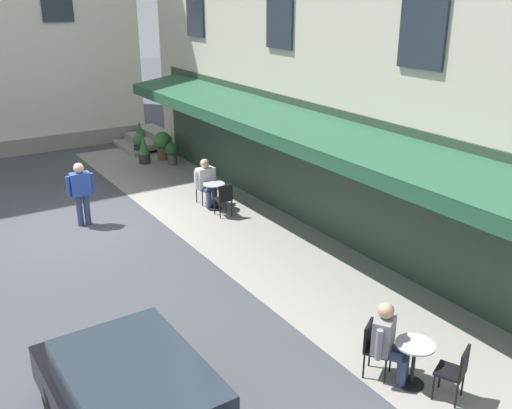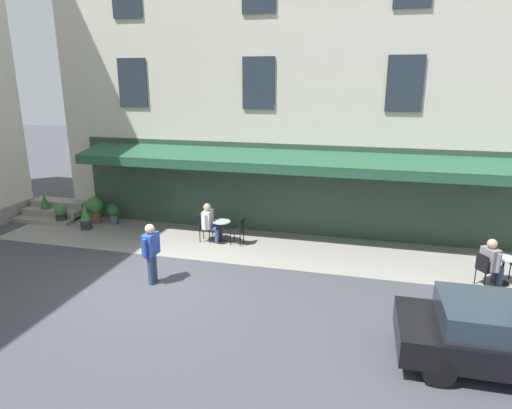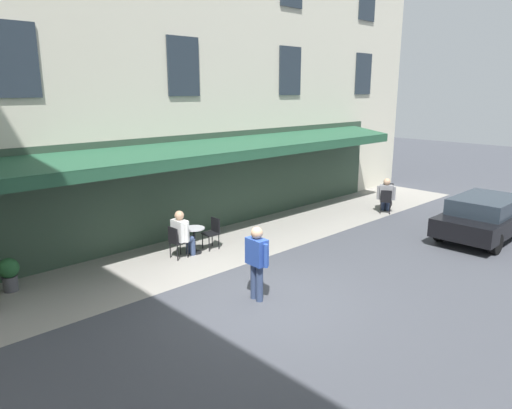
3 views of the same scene
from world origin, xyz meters
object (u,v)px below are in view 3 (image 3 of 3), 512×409
Objects in this scene: walking_pedestrian_in_blue at (257,258)px; cafe_chair_black_kerbside at (176,240)px; seated_patron_in_grey at (386,194)px; parked_car_black at (486,215)px; potted_plant_mid_terrace at (9,272)px; cafe_chair_black_facing_street at (213,230)px; cafe_chair_black_under_awning at (388,193)px; cafe_table_mid_terrace at (386,197)px; seated_companion_in_white at (182,232)px; cafe_chair_black_near_door at (386,199)px; cafe_table_near_entrance at (194,237)px.

cafe_chair_black_kerbside is at bearing -93.05° from walking_pedestrian_in_blue.
walking_pedestrian_in_blue is at bearing 13.57° from seated_patron_in_grey.
seated_patron_in_grey is 0.31× the size of parked_car_black.
potted_plant_mid_terrace is (3.99, -0.86, -0.09)m from cafe_chair_black_kerbside.
cafe_chair_black_facing_street is 0.69× the size of seated_patron_in_grey.
cafe_chair_black_under_awning is at bearing 175.23° from cafe_chair_black_kerbside.
cafe_chair_black_under_awning is 13.64m from potted_plant_mid_terrace.
cafe_table_mid_terrace is 8.82m from seated_companion_in_white.
cafe_chair_black_facing_street is 3.69m from walking_pedestrian_in_blue.
seated_companion_in_white reaches higher than seated_patron_in_grey.
cafe_chair_black_kerbside is 0.68× the size of seated_companion_in_white.
cafe_chair_black_under_awning is (-9.54, 0.80, 0.00)m from cafe_chair_black_kerbside.
potted_plant_mid_terrace is (12.42, -2.25, -0.09)m from cafe_chair_black_near_door.
cafe_chair_black_facing_street is at bearing 176.27° from cafe_table_near_entrance.
walking_pedestrian_in_blue reaches higher than cafe_chair_black_near_door.
parked_car_black reaches higher than cafe_chair_black_facing_street.
parked_car_black is (-6.87, 5.08, 0.16)m from cafe_chair_black_facing_street.
cafe_chair_black_kerbside is 9.58m from cafe_chair_black_under_awning.
cafe_chair_black_near_door is at bearing 169.75° from potted_plant_mid_terrace.
seated_companion_in_white is at bearing -96.67° from walking_pedestrian_in_blue.
walking_pedestrian_in_blue is at bearing 14.35° from cafe_table_mid_terrace.
walking_pedestrian_in_blue reaches higher than cafe_chair_black_under_awning.
cafe_table_near_entrance is 9.08m from parked_car_black.
cafe_chair_black_facing_street is at bearing -5.34° from cafe_chair_black_under_awning.
cafe_chair_black_kerbside is 8.71m from seated_patron_in_grey.
walking_pedestrian_in_blue is 5.74m from potted_plant_mid_terrace.
walking_pedestrian_in_blue reaches higher than cafe_chair_black_facing_street.
cafe_table_near_entrance is 0.63m from cafe_chair_black_facing_street.
parked_car_black is (0.48, 3.83, 0.00)m from seated_patron_in_grey.
seated_patron_in_grey is (0.93, 0.48, 0.16)m from cafe_chair_black_under_awning.
cafe_chair_black_under_awning is (-1.12, -0.59, 0.00)m from cafe_chair_black_near_door.
cafe_chair_black_facing_street is 5.33m from potted_plant_mid_terrace.
cafe_table_mid_terrace is 0.63m from cafe_chair_black_near_door.
cafe_chair_black_kerbside is at bearing -8.40° from seated_patron_in_grey.
cafe_chair_black_near_door reaches higher than potted_plant_mid_terrace.
cafe_chair_black_under_awning is at bearing 174.66° from cafe_chair_black_facing_street.
potted_plant_mid_terrace is at bearing -10.25° from cafe_chair_black_near_door.
cafe_chair_black_kerbside is at bearing 1.72° from seated_companion_in_white.
cafe_table_near_entrance is 0.57× the size of seated_patron_in_grey.
cafe_table_near_entrance and cafe_table_mid_terrace have the same top height.
cafe_table_mid_terrace is 0.82× the size of cafe_chair_black_under_awning.
cafe_chair_black_facing_street is 7.77m from cafe_table_mid_terrace.
cafe_chair_black_facing_street is 1.00× the size of cafe_chair_black_kerbside.
cafe_table_near_entrance is 8.09m from seated_patron_in_grey.
cafe_table_near_entrance is at bearing -10.21° from cafe_chair_black_near_door.
cafe_table_mid_terrace is at bearing -148.38° from seated_patron_in_grey.
seated_patron_in_grey reaches higher than cafe_chair_black_kerbside.
cafe_table_mid_terrace is 0.94× the size of potted_plant_mid_terrace.
seated_patron_in_grey is (-7.35, 1.25, 0.16)m from cafe_chair_black_facing_street.
parked_car_black is (0.84, 4.05, 0.22)m from cafe_table_mid_terrace.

